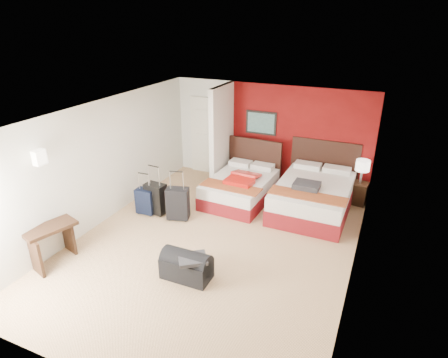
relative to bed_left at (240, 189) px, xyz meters
The scene contains 17 objects.
ground 1.97m from the bed_left, 83.08° to the right, with size 6.50×6.50×0.00m, color #D9B486.
room_walls 1.61m from the bed_left, 156.35° to the right, with size 5.02×6.52×2.50m.
red_accent_panel 1.90m from the bed_left, 52.83° to the left, with size 3.50×0.04×2.50m, color maroon.
partition_wall 1.41m from the bed_left, 138.44° to the left, with size 0.12×1.20×2.50m, color silver.
entry_door 2.11m from the bed_left, 140.07° to the left, with size 0.82×0.06×2.05m, color silver.
bed_left is the anchor object (origin of this frame).
bed_right 1.66m from the bed_left, ahead, with size 1.53×2.18×0.66m, color white.
red_suitcase_open 0.36m from the bed_left, 45.00° to the right, with size 0.61×0.85×0.11m, color red.
jacket_bundle 1.62m from the bed_left, ahead, with size 0.53×0.43×0.13m, color #35363A.
nightstand 2.71m from the bed_left, 20.37° to the left, with size 0.36×0.36×0.51m, color #321E10.
table_lamp 2.75m from the bed_left, 20.37° to the left, with size 0.31×0.31×0.55m, color white.
suitcase_black 1.96m from the bed_left, 136.69° to the right, with size 0.44×0.28×0.66m, color black.
suitcase_charcoal 1.62m from the bed_left, 122.16° to the right, with size 0.46×0.28×0.68m, color black.
suitcase_navy 2.17m from the bed_left, 138.33° to the right, with size 0.40×0.24×0.55m, color black.
duffel_bag 3.04m from the bed_left, 85.12° to the right, with size 0.81×0.43×0.41m, color black.
jacket_draped 3.11m from the bed_left, 82.44° to the right, with size 0.45×0.38×0.06m, color #313136.
desk 4.13m from the bed_left, 120.00° to the right, with size 0.43×0.86×0.71m, color black.
Camera 1 is at (2.70, -5.61, 4.04)m, focal length 30.81 mm.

